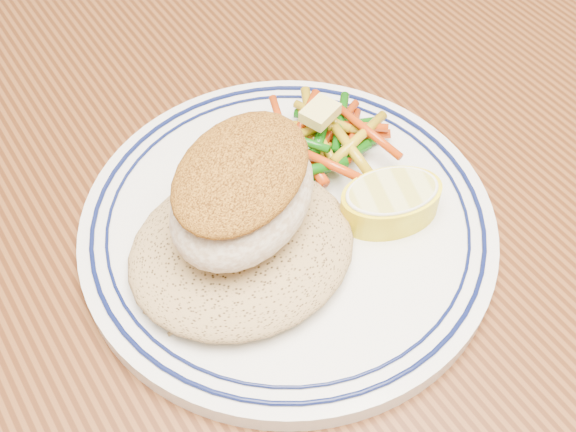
# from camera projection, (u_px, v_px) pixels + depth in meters

# --- Properties ---
(dining_table) EXTENTS (1.50, 0.90, 0.75)m
(dining_table) POSITION_uv_depth(u_px,v_px,m) (338.00, 345.00, 0.55)
(dining_table) COLOR #44200D
(dining_table) RESTS_ON ground
(plate) EXTENTS (0.28, 0.28, 0.02)m
(plate) POSITION_uv_depth(u_px,v_px,m) (288.00, 226.00, 0.48)
(plate) COLOR silver
(plate) RESTS_ON dining_table
(rice_pilaf) EXTENTS (0.15, 0.13, 0.03)m
(rice_pilaf) POSITION_uv_depth(u_px,v_px,m) (242.00, 246.00, 0.45)
(rice_pilaf) COLOR #A18150
(rice_pilaf) RESTS_ON plate
(fish_fillet) EXTENTS (0.14, 0.13, 0.06)m
(fish_fillet) POSITION_uv_depth(u_px,v_px,m) (242.00, 191.00, 0.43)
(fish_fillet) COLOR beige
(fish_fillet) RESTS_ON rice_pilaf
(vegetable_pile) EXTENTS (0.11, 0.10, 0.03)m
(vegetable_pile) POSITION_uv_depth(u_px,v_px,m) (327.00, 138.00, 0.51)
(vegetable_pile) COLOR #B53409
(vegetable_pile) RESTS_ON plate
(butter_pat) EXTENTS (0.03, 0.03, 0.01)m
(butter_pat) POSITION_uv_depth(u_px,v_px,m) (320.00, 113.00, 0.50)
(butter_pat) COLOR #EDDE73
(butter_pat) RESTS_ON vegetable_pile
(lemon_wedge) EXTENTS (0.08, 0.08, 0.03)m
(lemon_wedge) POSITION_uv_depth(u_px,v_px,m) (390.00, 201.00, 0.47)
(lemon_wedge) COLOR yellow
(lemon_wedge) RESTS_ON plate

